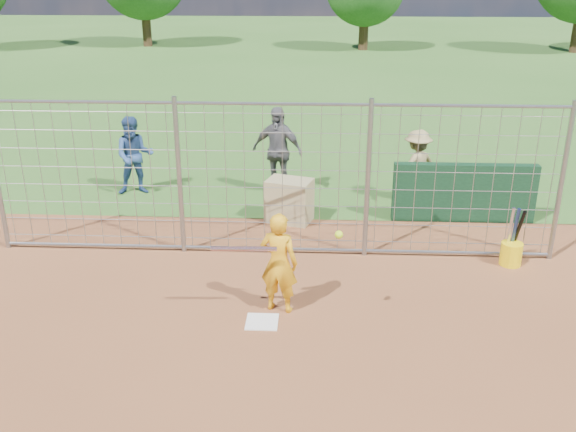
# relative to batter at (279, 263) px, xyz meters

# --- Properties ---
(ground) EXTENTS (100.00, 100.00, 0.00)m
(ground) POSITION_rel_batter_xyz_m (-0.21, -0.16, -0.72)
(ground) COLOR #2D591E
(ground) RESTS_ON ground
(home_plate) EXTENTS (0.43, 0.43, 0.02)m
(home_plate) POSITION_rel_batter_xyz_m (-0.21, -0.36, -0.71)
(home_plate) COLOR silver
(home_plate) RESTS_ON ground
(dugout_wall) EXTENTS (2.60, 0.20, 1.10)m
(dugout_wall) POSITION_rel_batter_xyz_m (3.19, 3.44, -0.17)
(dugout_wall) COLOR #11381E
(dugout_wall) RESTS_ON ground
(batter) EXTENTS (0.60, 0.47, 1.44)m
(batter) POSITION_rel_batter_xyz_m (0.00, 0.00, 0.00)
(batter) COLOR orange
(batter) RESTS_ON ground
(bystander_a) EXTENTS (0.90, 0.77, 1.62)m
(bystander_a) POSITION_rel_batter_xyz_m (-3.25, 4.65, 0.09)
(bystander_a) COLOR navy
(bystander_a) RESTS_ON ground
(bystander_b) EXTENTS (1.16, 0.77, 1.83)m
(bystander_b) POSITION_rel_batter_xyz_m (-0.33, 4.76, 0.20)
(bystander_b) COLOR #57575C
(bystander_b) RESTS_ON ground
(bystander_c) EXTENTS (1.10, 0.99, 1.47)m
(bystander_c) POSITION_rel_batter_xyz_m (2.45, 4.42, 0.02)
(bystander_c) COLOR #998653
(bystander_c) RESTS_ON ground
(equipment_bin) EXTENTS (0.93, 0.76, 0.80)m
(equipment_bin) POSITION_rel_batter_xyz_m (-0.01, 3.28, -0.32)
(equipment_bin) COLOR tan
(equipment_bin) RESTS_ON ground
(equipment_in_play) EXTENTS (1.70, 0.24, 0.37)m
(equipment_in_play) POSITION_rel_batter_xyz_m (-0.14, -0.31, 0.40)
(equipment_in_play) COLOR silver
(equipment_in_play) RESTS_ON ground
(bucket_with_bats) EXTENTS (0.34, 0.39, 0.98)m
(bucket_with_bats) POSITION_rel_batter_xyz_m (3.60, 1.60, -0.48)
(bucket_with_bats) COLOR yellow
(bucket_with_bats) RESTS_ON ground
(backstop_fence) EXTENTS (9.08, 0.08, 2.60)m
(backstop_fence) POSITION_rel_batter_xyz_m (-0.21, 1.84, 0.54)
(backstop_fence) COLOR gray
(backstop_fence) RESTS_ON ground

